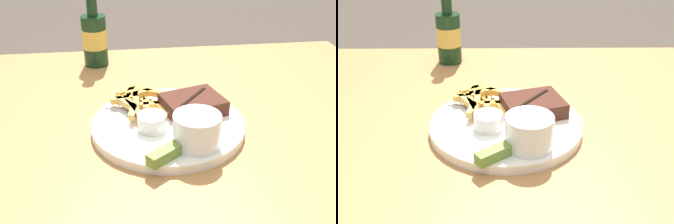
# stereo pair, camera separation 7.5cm
# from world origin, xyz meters

# --- Properties ---
(dining_table) EXTENTS (1.13, 0.94, 0.75)m
(dining_table) POSITION_xyz_m (0.00, 0.00, 0.66)
(dining_table) COLOR #A87542
(dining_table) RESTS_ON ground_plane
(dinner_plate) EXTENTS (0.29, 0.29, 0.02)m
(dinner_plate) POSITION_xyz_m (0.00, 0.00, 0.76)
(dinner_plate) COLOR white
(dinner_plate) RESTS_ON dining_table
(steak_portion) EXTENTS (0.14, 0.12, 0.03)m
(steak_portion) POSITION_xyz_m (0.05, 0.04, 0.78)
(steak_portion) COLOR #472319
(steak_portion) RESTS_ON dinner_plate
(fries_pile) EXTENTS (0.12, 0.15, 0.02)m
(fries_pile) POSITION_xyz_m (-0.05, 0.07, 0.78)
(fries_pile) COLOR gold
(fries_pile) RESTS_ON dinner_plate
(coleslaw_cup) EXTENTS (0.08, 0.08, 0.06)m
(coleslaw_cup) POSITION_xyz_m (0.04, -0.09, 0.80)
(coleslaw_cup) COLOR white
(coleslaw_cup) RESTS_ON dinner_plate
(dipping_sauce_cup) EXTENTS (0.05, 0.05, 0.03)m
(dipping_sauce_cup) POSITION_xyz_m (-0.03, -0.03, 0.78)
(dipping_sauce_cup) COLOR silver
(dipping_sauce_cup) RESTS_ON dinner_plate
(pickle_spear) EXTENTS (0.08, 0.07, 0.02)m
(pickle_spear) POSITION_xyz_m (-0.02, -0.12, 0.78)
(pickle_spear) COLOR olive
(pickle_spear) RESTS_ON dinner_plate
(fork_utensil) EXTENTS (0.12, 0.08, 0.00)m
(fork_utensil) POSITION_xyz_m (-0.07, 0.04, 0.77)
(fork_utensil) COLOR #B7B7BC
(fork_utensil) RESTS_ON dinner_plate
(beer_bottle) EXTENTS (0.06, 0.06, 0.21)m
(beer_bottle) POSITION_xyz_m (-0.15, 0.36, 0.83)
(beer_bottle) COLOR #143319
(beer_bottle) RESTS_ON dining_table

